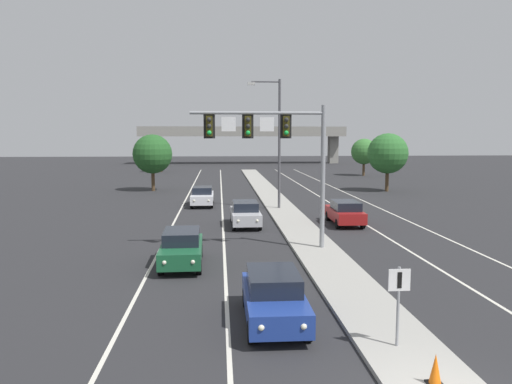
# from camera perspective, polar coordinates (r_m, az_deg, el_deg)

# --- Properties ---
(median_island) EXTENTS (2.40, 110.00, 0.15)m
(median_island) POSITION_cam_1_polar(r_m,az_deg,el_deg) (28.53, 5.76, -5.15)
(median_island) COLOR #9E9B93
(median_island) RESTS_ON ground
(lane_stripe_oncoming_center) EXTENTS (0.14, 100.00, 0.01)m
(lane_stripe_oncoming_center) POSITION_cam_1_polar(r_m,az_deg,el_deg) (35.00, -3.87, -3.07)
(lane_stripe_oncoming_center) COLOR silver
(lane_stripe_oncoming_center) RESTS_ON ground
(lane_stripe_receding_center) EXTENTS (0.14, 100.00, 0.01)m
(lane_stripe_receding_center) POSITION_cam_1_polar(r_m,az_deg,el_deg) (36.29, 11.16, -2.84)
(lane_stripe_receding_center) COLOR silver
(lane_stripe_receding_center) RESTS_ON ground
(edge_stripe_left) EXTENTS (0.14, 100.00, 0.01)m
(edge_stripe_left) POSITION_cam_1_polar(r_m,az_deg,el_deg) (35.13, -9.27, -3.11)
(edge_stripe_left) COLOR silver
(edge_stripe_left) RESTS_ON ground
(edge_stripe_right) EXTENTS (0.14, 100.00, 0.01)m
(edge_stripe_right) POSITION_cam_1_polar(r_m,az_deg,el_deg) (37.31, 16.06, -2.72)
(edge_stripe_right) COLOR silver
(edge_stripe_right) RESTS_ON ground
(overhead_signal_mast) EXTENTS (6.75, 0.44, 7.20)m
(overhead_signal_mast) POSITION_cam_1_polar(r_m,az_deg,el_deg) (24.64, 2.41, 5.69)
(overhead_signal_mast) COLOR gray
(overhead_signal_mast) RESTS_ON median_island
(median_sign_post) EXTENTS (0.60, 0.10, 2.20)m
(median_sign_post) POSITION_cam_1_polar(r_m,az_deg,el_deg) (14.08, 16.16, -11.34)
(median_sign_post) COLOR gray
(median_sign_post) RESTS_ON median_island
(street_lamp_median) EXTENTS (2.58, 0.28, 10.00)m
(street_lamp_median) POSITION_cam_1_polar(r_m,az_deg,el_deg) (38.64, 2.39, 6.47)
(street_lamp_median) COLOR #4C4C51
(street_lamp_median) RESTS_ON median_island
(car_oncoming_blue) EXTENTS (1.84, 4.48, 1.58)m
(car_oncoming_blue) POSITION_cam_1_polar(r_m,az_deg,el_deg) (15.82, 2.06, -11.98)
(car_oncoming_blue) COLOR navy
(car_oncoming_blue) RESTS_ON ground
(car_oncoming_green) EXTENTS (1.89, 4.50, 1.58)m
(car_oncoming_green) POSITION_cam_1_polar(r_m,az_deg,el_deg) (22.64, -8.59, -6.36)
(car_oncoming_green) COLOR #195633
(car_oncoming_green) RESTS_ON ground
(car_oncoming_silver) EXTENTS (1.86, 4.49, 1.58)m
(car_oncoming_silver) POSITION_cam_1_polar(r_m,az_deg,el_deg) (31.99, -1.24, -2.49)
(car_oncoming_silver) COLOR #B7B7BC
(car_oncoming_silver) RESTS_ON ground
(car_oncoming_white) EXTENTS (1.83, 4.48, 1.58)m
(car_oncoming_white) POSITION_cam_1_polar(r_m,az_deg,el_deg) (41.39, -6.22, -0.46)
(car_oncoming_white) COLOR silver
(car_oncoming_white) RESTS_ON ground
(car_receding_red) EXTENTS (1.87, 4.49, 1.58)m
(car_receding_red) POSITION_cam_1_polar(r_m,az_deg,el_deg) (33.00, 10.24, -2.31)
(car_receding_red) COLOR maroon
(car_receding_red) RESTS_ON ground
(traffic_cone_median_nose) EXTENTS (0.36, 0.36, 0.74)m
(traffic_cone_median_nose) POSITION_cam_1_polar(r_m,az_deg,el_deg) (12.70, 20.02, -18.73)
(traffic_cone_median_nose) COLOR black
(traffic_cone_median_nose) RESTS_ON median_island
(overpass_bridge) EXTENTS (42.40, 6.40, 7.65)m
(overpass_bridge) POSITION_cam_1_polar(r_m,az_deg,el_deg) (103.25, -1.57, 6.52)
(overpass_bridge) COLOR gray
(overpass_bridge) RESTS_ON ground
(tree_far_right_c) EXTENTS (3.72, 3.72, 5.39)m
(tree_far_right_c) POSITION_cam_1_polar(r_m,az_deg,el_deg) (73.50, 12.38, 4.59)
(tree_far_right_c) COLOR #4C3823
(tree_far_right_c) RESTS_ON ground
(tree_far_right_a) EXTENTS (4.20, 4.20, 6.08)m
(tree_far_right_a) POSITION_cam_1_polar(r_m,az_deg,el_deg) (53.32, 14.98, 4.32)
(tree_far_right_a) COLOR #4C3823
(tree_far_right_a) RESTS_ON ground
(tree_far_left_a) EXTENTS (4.13, 4.13, 5.97)m
(tree_far_left_a) POSITION_cam_1_polar(r_m,az_deg,el_deg) (53.08, -11.87, 4.31)
(tree_far_left_a) COLOR #4C3823
(tree_far_left_a) RESTS_ON ground
(tree_far_left_c) EXTENTS (3.46, 3.46, 5.00)m
(tree_far_left_c) POSITION_cam_1_polar(r_m,az_deg,el_deg) (80.78, -10.94, 4.60)
(tree_far_left_c) COLOR #4C3823
(tree_far_left_c) RESTS_ON ground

